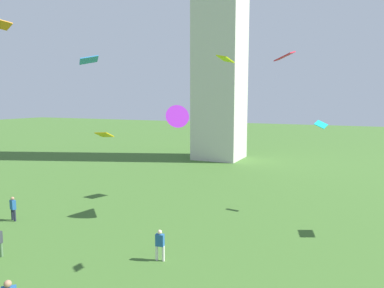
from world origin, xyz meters
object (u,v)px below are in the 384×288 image
(kite_flying_3, at_px, (225,59))
(kite_flying_7, at_px, (89,60))
(kite_flying_6, at_px, (104,135))
(person_0, at_px, (160,243))
(kite_flying_2, at_px, (1,24))
(kite_flying_1, at_px, (321,124))
(kite_flying_0, at_px, (175,121))
(kite_flying_5, at_px, (285,56))
(person_2, at_px, (13,207))

(kite_flying_3, height_order, kite_flying_7, kite_flying_3)
(kite_flying_3, xyz_separation_m, kite_flying_6, (-0.52, -14.05, -4.62))
(kite_flying_6, bearing_deg, kite_flying_3, 164.94)
(person_0, bearing_deg, kite_flying_2, -16.18)
(kite_flying_1, distance_m, kite_flying_3, 8.65)
(kite_flying_2, relative_size, kite_flying_3, 0.81)
(kite_flying_0, distance_m, kite_flying_5, 10.43)
(kite_flying_0, distance_m, kite_flying_1, 10.09)
(kite_flying_2, height_order, kite_flying_6, kite_flying_2)
(kite_flying_1, distance_m, kite_flying_6, 15.68)
(person_0, relative_size, kite_flying_0, 0.54)
(kite_flying_2, height_order, kite_flying_3, kite_flying_2)
(kite_flying_0, distance_m, kite_flying_3, 7.04)
(person_2, distance_m, kite_flying_5, 19.46)
(kite_flying_3, relative_size, kite_flying_6, 1.77)
(kite_flying_2, bearing_deg, kite_flying_6, 78.50)
(person_0, height_order, kite_flying_1, kite_flying_1)
(person_2, height_order, kite_flying_2, kite_flying_2)
(kite_flying_1, xyz_separation_m, kite_flying_5, (-0.78, -10.31, 3.51))
(kite_flying_5, bearing_deg, kite_flying_1, 103.78)
(kite_flying_5, bearing_deg, person_2, -162.11)
(kite_flying_0, xyz_separation_m, kite_flying_3, (1.75, 5.08, 4.54))
(kite_flying_0, relative_size, kite_flying_7, 1.80)
(kite_flying_3, bearing_deg, kite_flying_7, -51.37)
(kite_flying_1, xyz_separation_m, kite_flying_2, (-19.08, -9.51, 6.54))
(kite_flying_0, bearing_deg, kite_flying_5, 108.52)
(kite_flying_2, bearing_deg, kite_flying_0, 123.95)
(person_0, relative_size, person_2, 0.98)
(kite_flying_0, relative_size, kite_flying_3, 1.92)
(person_2, xyz_separation_m, kite_flying_6, (10.41, -3.40, 5.53))
(person_2, xyz_separation_m, kite_flying_7, (1.99, 5.58, 9.97))
(person_2, distance_m, kite_flying_3, 18.33)
(kite_flying_3, bearing_deg, kite_flying_6, 6.96)
(kite_flying_5, distance_m, kite_flying_6, 8.37)
(kite_flying_1, bearing_deg, kite_flying_0, -135.40)
(person_0, xyz_separation_m, kite_flying_1, (6.38, 11.30, 5.36))
(kite_flying_1, height_order, kite_flying_6, kite_flying_6)
(kite_flying_2, distance_m, kite_flying_6, 13.67)
(person_0, xyz_separation_m, kite_flying_2, (-12.70, 1.79, 11.90))
(kite_flying_7, bearing_deg, kite_flying_1, -35.71)
(person_2, xyz_separation_m, kite_flying_0, (9.17, 5.57, 5.61))
(kite_flying_2, distance_m, kite_flying_7, 5.99)
(kite_flying_3, bearing_deg, kite_flying_1, 95.93)
(kite_flying_2, relative_size, kite_flying_6, 1.42)
(kite_flying_0, bearing_deg, person_2, -5.60)
(person_0, distance_m, person_2, 11.77)
(kite_flying_3, relative_size, kite_flying_5, 1.78)
(person_2, height_order, kite_flying_7, kite_flying_7)
(person_0, bearing_deg, kite_flying_0, -77.06)
(kite_flying_3, bearing_deg, kite_flying_5, 39.95)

